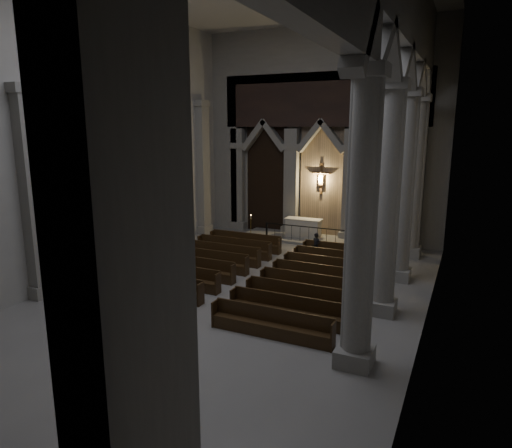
# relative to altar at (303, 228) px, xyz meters

# --- Properties ---
(room) EXTENTS (24.00, 24.10, 12.00)m
(room) POSITION_rel_altar_xyz_m (0.67, -10.65, 6.90)
(room) COLOR gray
(room) RESTS_ON ground
(sanctuary_wall) EXTENTS (14.00, 0.77, 12.00)m
(sanctuary_wall) POSITION_rel_altar_xyz_m (0.67, 0.89, 5.92)
(sanctuary_wall) COLOR gray
(sanctuary_wall) RESTS_ON ground
(right_arcade) EXTENTS (1.00, 24.00, 12.00)m
(right_arcade) POSITION_rel_altar_xyz_m (6.17, -9.32, 7.13)
(right_arcade) COLOR gray
(right_arcade) RESTS_ON ground
(left_pilasters) EXTENTS (0.60, 13.00, 8.03)m
(left_pilasters) POSITION_rel_altar_xyz_m (-6.08, -7.15, 3.21)
(left_pilasters) COLOR gray
(left_pilasters) RESTS_ON ground
(sanctuary_step) EXTENTS (8.50, 2.60, 0.15)m
(sanctuary_step) POSITION_rel_altar_xyz_m (0.67, -0.05, -0.62)
(sanctuary_step) COLOR gray
(sanctuary_step) RESTS_ON ground
(altar) EXTENTS (2.15, 0.86, 1.09)m
(altar) POSITION_rel_altar_xyz_m (0.00, 0.00, 0.00)
(altar) COLOR beige
(altar) RESTS_ON sanctuary_step
(altar_rail) EXTENTS (5.28, 0.09, 1.04)m
(altar_rail) POSITION_rel_altar_xyz_m (0.67, -0.97, -0.01)
(altar_rail) COLOR black
(altar_rail) RESTS_ON ground
(candle_stand_left) EXTENTS (0.25, 0.25, 1.47)m
(candle_stand_left) POSITION_rel_altar_xyz_m (-2.81, -1.29, -0.30)
(candle_stand_left) COLOR olive
(candle_stand_left) RESTS_ON ground
(candle_stand_right) EXTENTS (0.22, 0.22, 1.29)m
(candle_stand_right) POSITION_rel_altar_xyz_m (4.05, -1.12, -0.35)
(candle_stand_right) COLOR olive
(candle_stand_right) RESTS_ON ground
(pews) EXTENTS (9.49, 9.37, 0.91)m
(pews) POSITION_rel_altar_xyz_m (0.67, -8.06, -0.40)
(pews) COLOR black
(pews) RESTS_ON ground
(worshipper) EXTENTS (0.53, 0.42, 1.29)m
(worshipper) POSITION_rel_altar_xyz_m (1.90, -3.47, -0.06)
(worshipper) COLOR black
(worshipper) RESTS_ON ground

